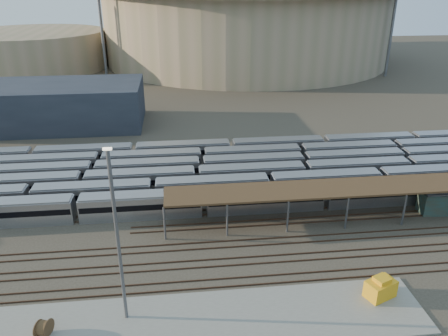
% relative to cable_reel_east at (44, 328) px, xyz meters
% --- Properties ---
extents(ground, '(420.00, 420.00, 0.00)m').
position_rel_cable_reel_east_xyz_m(ground, '(19.88, 15.23, -1.10)').
color(ground, '#383026').
rests_on(ground, ground).
extents(apron, '(50.00, 9.00, 0.20)m').
position_rel_cable_reel_east_xyz_m(apron, '(14.88, 0.23, -1.00)').
color(apron, gray).
rests_on(apron, ground).
extents(subway_trains, '(126.60, 23.90, 3.60)m').
position_rel_cable_reel_east_xyz_m(subway_trains, '(17.70, 33.73, 0.70)').
color(subway_trains, silver).
rests_on(subway_trains, ground).
extents(inspection_shed, '(60.30, 6.00, 5.30)m').
position_rel_cable_reel_east_xyz_m(inspection_shed, '(41.88, 19.23, 3.88)').
color(inspection_shed, '#5A5B5F').
rests_on(inspection_shed, ground).
extents(empty_tracks, '(170.00, 9.62, 0.18)m').
position_rel_cable_reel_east_xyz_m(empty_tracks, '(19.88, 10.23, -1.01)').
color(empty_tracks, '#4C3323').
rests_on(empty_tracks, ground).
extents(stadium, '(124.00, 124.00, 32.50)m').
position_rel_cable_reel_east_xyz_m(stadium, '(44.88, 155.23, 15.37)').
color(stadium, gray).
rests_on(stadium, ground).
extents(secondary_arena, '(56.00, 56.00, 14.00)m').
position_rel_cable_reel_east_xyz_m(secondary_arena, '(-40.12, 145.23, 5.90)').
color(secondary_arena, gray).
rests_on(secondary_arena, ground).
extents(service_building, '(42.00, 20.00, 10.00)m').
position_rel_cable_reel_east_xyz_m(service_building, '(-15.12, 70.23, 3.90)').
color(service_building, '#1E232D').
rests_on(service_building, ground).
extents(floodlight_0, '(4.00, 1.00, 38.40)m').
position_rel_cable_reel_east_xyz_m(floodlight_0, '(-10.12, 125.23, 19.55)').
color(floodlight_0, '#5A5B5F').
rests_on(floodlight_0, ground).
extents(floodlight_2, '(4.00, 1.00, 38.40)m').
position_rel_cable_reel_east_xyz_m(floodlight_2, '(89.88, 115.23, 19.55)').
color(floodlight_2, '#5A5B5F').
rests_on(floodlight_2, ground).
extents(floodlight_3, '(4.00, 1.00, 38.40)m').
position_rel_cable_reel_east_xyz_m(floodlight_3, '(9.88, 175.23, 19.55)').
color(floodlight_3, '#5A5B5F').
rests_on(floodlight_3, ground).
extents(cable_reel_east, '(1.55, 2.03, 1.80)m').
position_rel_cable_reel_east_xyz_m(cable_reel_east, '(0.00, 0.00, 0.00)').
color(cable_reel_east, brown).
rests_on(cable_reel_east, apron).
extents(yard_light_pole, '(0.81, 0.36, 19.23)m').
position_rel_cable_reel_east_xyz_m(yard_light_pole, '(7.94, 1.65, 8.80)').
color(yard_light_pole, '#5A5B5F').
rests_on(yard_light_pole, apron).
extents(yellow_equipment, '(3.82, 3.15, 2.05)m').
position_rel_cable_reel_east_xyz_m(yellow_equipment, '(36.01, 1.77, 0.12)').
color(yellow_equipment, orange).
rests_on(yellow_equipment, apron).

